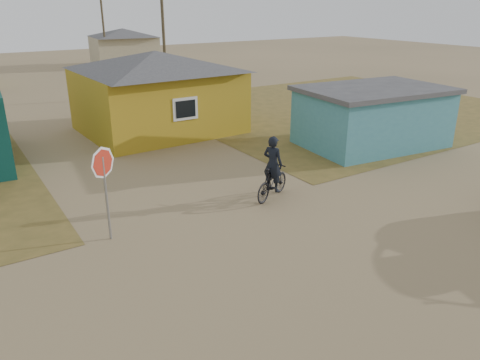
% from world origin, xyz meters
% --- Properties ---
extents(ground, '(120.00, 120.00, 0.00)m').
position_xyz_m(ground, '(0.00, 0.00, 0.00)').
color(ground, '#937B54').
extents(grass_ne, '(20.00, 18.00, 0.00)m').
position_xyz_m(grass_ne, '(14.00, 13.00, 0.01)').
color(grass_ne, olive).
rests_on(grass_ne, ground).
extents(house_yellow, '(7.72, 6.76, 3.90)m').
position_xyz_m(house_yellow, '(2.50, 14.00, 2.00)').
color(house_yellow, '#AD8A1A').
rests_on(house_yellow, ground).
extents(shed_turquoise, '(6.71, 4.93, 2.60)m').
position_xyz_m(shed_turquoise, '(9.50, 6.50, 1.31)').
color(shed_turquoise, teal).
rests_on(shed_turquoise, ground).
extents(house_beige_east, '(6.95, 6.05, 3.60)m').
position_xyz_m(house_beige_east, '(10.00, 40.00, 1.86)').
color(house_beige_east, tan).
rests_on(house_beige_east, ground).
extents(utility_pole_near, '(1.40, 0.20, 8.00)m').
position_xyz_m(utility_pole_near, '(6.50, 22.00, 4.14)').
color(utility_pole_near, '#4B412D').
rests_on(utility_pole_near, ground).
extents(utility_pole_far, '(1.40, 0.20, 8.00)m').
position_xyz_m(utility_pole_far, '(7.50, 38.00, 4.14)').
color(utility_pole_far, '#4B412D').
rests_on(utility_pole_far, ground).
extents(stop_sign, '(0.85, 0.19, 2.63)m').
position_xyz_m(stop_sign, '(-3.30, 3.98, 1.92)').
color(stop_sign, gray).
rests_on(stop_sign, ground).
extents(cyclist, '(1.92, 1.24, 2.11)m').
position_xyz_m(cyclist, '(2.11, 3.91, 0.77)').
color(cyclist, black).
rests_on(cyclist, ground).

